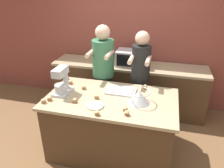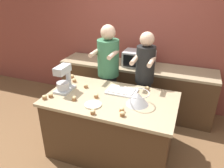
{
  "view_description": "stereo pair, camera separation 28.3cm",
  "coord_description": "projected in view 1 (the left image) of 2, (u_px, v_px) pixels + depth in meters",
  "views": [
    {
      "loc": [
        0.64,
        -2.42,
        2.3
      ],
      "look_at": [
        0.0,
        0.05,
        1.07
      ],
      "focal_mm": 35.0,
      "sensor_mm": 36.0,
      "label": 1
    },
    {
      "loc": [
        0.91,
        -2.34,
        2.3
      ],
      "look_at": [
        0.0,
        0.05,
        1.07
      ],
      "focal_mm": 35.0,
      "sensor_mm": 36.0,
      "label": 2
    }
  ],
  "objects": [
    {
      "name": "cupcake_5",
      "position": [
        67.0,
        78.0,
        3.37
      ],
      "size": [
        0.06,
        0.06,
        0.06
      ],
      "color": "#9E6038",
      "rests_on": "island_counter"
    },
    {
      "name": "person_left",
      "position": [
        103.0,
        75.0,
        3.55
      ],
      "size": [
        0.35,
        0.51,
        1.7
      ],
      "color": "#232328",
      "rests_on": "ground_plane"
    },
    {
      "name": "person_right",
      "position": [
        140.0,
        79.0,
        3.42
      ],
      "size": [
        0.3,
        0.48,
        1.64
      ],
      "color": "#232328",
      "rests_on": "ground_plane"
    },
    {
      "name": "mixing_bowl",
      "position": [
        139.0,
        97.0,
        2.72
      ],
      "size": [
        0.29,
        0.29,
        0.16
      ],
      "color": "#BCBCC1",
      "rests_on": "island_counter"
    },
    {
      "name": "cupcake_0",
      "position": [
        125.0,
        109.0,
        2.57
      ],
      "size": [
        0.06,
        0.06,
        0.06
      ],
      "color": "#9E6038",
      "rests_on": "island_counter"
    },
    {
      "name": "ground_plane",
      "position": [
        111.0,
        150.0,
        3.25
      ],
      "size": [
        16.0,
        16.0,
        0.0
      ],
      "primitive_type": "plane",
      "color": "brown"
    },
    {
      "name": "small_plate",
      "position": [
        95.0,
        106.0,
        2.67
      ],
      "size": [
        0.21,
        0.21,
        0.02
      ],
      "color": "beige",
      "rests_on": "island_counter"
    },
    {
      "name": "cupcake_3",
      "position": [
        96.0,
        97.0,
        2.84
      ],
      "size": [
        0.06,
        0.06,
        0.06
      ],
      "color": "#9E6038",
      "rests_on": "island_counter"
    },
    {
      "name": "baking_tray",
      "position": [
        121.0,
        91.0,
        3.02
      ],
      "size": [
        0.41,
        0.27,
        0.04
      ],
      "color": "silver",
      "rests_on": "island_counter"
    },
    {
      "name": "cupcake_6",
      "position": [
        43.0,
        101.0,
        2.74
      ],
      "size": [
        0.06,
        0.06,
        0.06
      ],
      "color": "#9E6038",
      "rests_on": "island_counter"
    },
    {
      "name": "cupcake_4",
      "position": [
        97.0,
        113.0,
        2.49
      ],
      "size": [
        0.06,
        0.06,
        0.06
      ],
      "color": "#9E6038",
      "rests_on": "island_counter"
    },
    {
      "name": "cupcake_2",
      "position": [
        71.0,
        82.0,
        3.24
      ],
      "size": [
        0.06,
        0.06,
        0.06
      ],
      "color": "#9E6038",
      "rests_on": "island_counter"
    },
    {
      "name": "back_counter",
      "position": [
        128.0,
        87.0,
        4.15
      ],
      "size": [
        2.8,
        0.6,
        0.9
      ],
      "color": "#4C331E",
      "rests_on": "ground_plane"
    },
    {
      "name": "microwave_oven",
      "position": [
        132.0,
        58.0,
        3.89
      ],
      "size": [
        0.54,
        0.36,
        0.26
      ],
      "color": "#B7B7BC",
      "rests_on": "back_counter"
    },
    {
      "name": "back_wall",
      "position": [
        133.0,
        35.0,
        4.07
      ],
      "size": [
        10.0,
        0.06,
        2.7
      ],
      "color": "brown",
      "rests_on": "ground_plane"
    },
    {
      "name": "cupcake_1",
      "position": [
        49.0,
        98.0,
        2.79
      ],
      "size": [
        0.06,
        0.06,
        0.06
      ],
      "color": "#9E6038",
      "rests_on": "island_counter"
    },
    {
      "name": "island_counter",
      "position": [
        111.0,
        125.0,
        3.06
      ],
      "size": [
        1.72,
        0.98,
        0.89
      ],
      "color": "#4C331E",
      "rests_on": "ground_plane"
    },
    {
      "name": "stand_mixer",
      "position": [
        62.0,
        82.0,
        2.92
      ],
      "size": [
        0.2,
        0.3,
        0.37
      ],
      "color": "#B2B7BC",
      "rests_on": "island_counter"
    },
    {
      "name": "cupcake_9",
      "position": [
        75.0,
        100.0,
        2.75
      ],
      "size": [
        0.06,
        0.06,
        0.06
      ],
      "color": "#9E6038",
      "rests_on": "island_counter"
    },
    {
      "name": "cupcake_8",
      "position": [
        145.0,
        87.0,
        3.1
      ],
      "size": [
        0.06,
        0.06,
        0.06
      ],
      "color": "#9E6038",
      "rests_on": "island_counter"
    },
    {
      "name": "cupcake_7",
      "position": [
        127.0,
        113.0,
        2.49
      ],
      "size": [
        0.06,
        0.06,
        0.06
      ],
      "color": "#9E6038",
      "rests_on": "island_counter"
    },
    {
      "name": "cupcake_10",
      "position": [
        84.0,
        87.0,
        3.09
      ],
      "size": [
        0.06,
        0.06,
        0.06
      ],
      "color": "#9E6038",
      "rests_on": "island_counter"
    }
  ]
}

